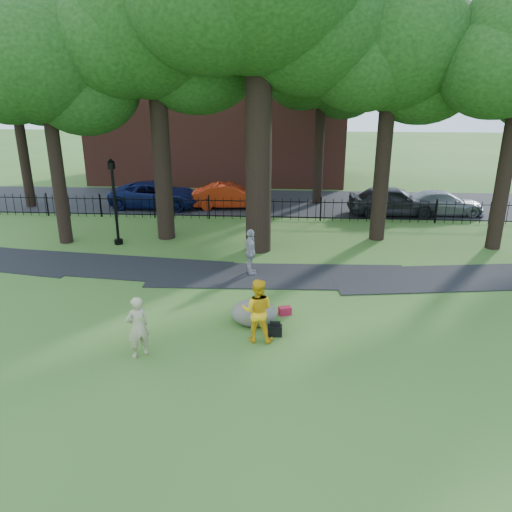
# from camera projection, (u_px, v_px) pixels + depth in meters

# --- Properties ---
(ground) EXTENTS (120.00, 120.00, 0.00)m
(ground) POSITION_uv_depth(u_px,v_px,m) (244.00, 322.00, 15.62)
(ground) COLOR #315A1F
(ground) RESTS_ON ground
(footpath) EXTENTS (36.07, 3.85, 0.03)m
(footpath) POSITION_uv_depth(u_px,v_px,m) (279.00, 276.00, 19.22)
(footpath) COLOR black
(footpath) RESTS_ON ground
(street) EXTENTS (80.00, 7.00, 0.02)m
(street) POSITION_uv_depth(u_px,v_px,m) (268.00, 202.00, 30.65)
(street) COLOR black
(street) RESTS_ON ground
(iron_fence) EXTENTS (44.00, 0.04, 1.20)m
(iron_fence) POSITION_uv_depth(u_px,v_px,m) (264.00, 209.00, 26.69)
(iron_fence) COLOR black
(iron_fence) RESTS_ON ground
(brick_building) EXTENTS (18.00, 8.00, 12.00)m
(brick_building) POSITION_uv_depth(u_px,v_px,m) (219.00, 96.00, 36.41)
(brick_building) COLOR brown
(brick_building) RESTS_ON ground
(tree_row) EXTENTS (26.82, 7.96, 12.42)m
(tree_row) POSITION_uv_depth(u_px,v_px,m) (273.00, 54.00, 20.74)
(tree_row) COLOR black
(tree_row) RESTS_ON ground
(woman) EXTENTS (0.76, 0.74, 1.76)m
(woman) POSITION_uv_depth(u_px,v_px,m) (138.00, 327.00, 13.44)
(woman) COLOR tan
(woman) RESTS_ON ground
(man) EXTENTS (0.98, 0.79, 1.90)m
(man) POSITION_uv_depth(u_px,v_px,m) (257.00, 310.00, 14.23)
(man) COLOR yellow
(man) RESTS_ON ground
(pedestrian) EXTENTS (0.61, 1.12, 1.81)m
(pedestrian) POSITION_uv_depth(u_px,v_px,m) (251.00, 252.00, 19.15)
(pedestrian) COLOR #9F9EA2
(pedestrian) RESTS_ON ground
(boulder) EXTENTS (1.64, 1.39, 0.83)m
(boulder) POSITION_uv_depth(u_px,v_px,m) (254.00, 311.00, 15.41)
(boulder) COLOR #6C655A
(boulder) RESTS_ON ground
(lamppost) EXTENTS (0.39, 0.39, 3.92)m
(lamppost) POSITION_uv_depth(u_px,v_px,m) (115.00, 203.00, 22.35)
(lamppost) COLOR black
(lamppost) RESTS_ON ground
(backpack) EXTENTS (0.43, 0.27, 0.32)m
(backpack) POSITION_uv_depth(u_px,v_px,m) (275.00, 331.00, 14.76)
(backpack) COLOR black
(backpack) RESTS_ON ground
(red_bag) EXTENTS (0.45, 0.36, 0.27)m
(red_bag) POSITION_uv_depth(u_px,v_px,m) (285.00, 311.00, 16.07)
(red_bag) COLOR maroon
(red_bag) RESTS_ON ground
(red_sedan) EXTENTS (4.49, 1.94, 1.44)m
(red_sedan) POSITION_uv_depth(u_px,v_px,m) (230.00, 196.00, 29.14)
(red_sedan) COLOR red
(red_sedan) RESTS_ON ground
(navy_van) EXTENTS (5.46, 2.69, 1.49)m
(navy_van) POSITION_uv_depth(u_px,v_px,m) (156.00, 195.00, 29.27)
(navy_van) COLOR #0D1645
(navy_van) RESTS_ON ground
(grey_car) EXTENTS (4.85, 2.11, 1.63)m
(grey_car) POSITION_uv_depth(u_px,v_px,m) (392.00, 201.00, 27.57)
(grey_car) COLOR black
(grey_car) RESTS_ON ground
(silver_car) EXTENTS (4.55, 1.98, 1.30)m
(silver_car) POSITION_uv_depth(u_px,v_px,m) (443.00, 203.00, 27.79)
(silver_car) COLOR gray
(silver_car) RESTS_ON ground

